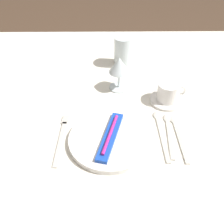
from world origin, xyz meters
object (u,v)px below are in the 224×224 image
toothbrush_package (112,136)px  coffee_cup_left (170,91)px  drink_tumbler (124,51)px  spoon_dessert (170,130)px  spoon_tea (179,132)px  spoon_soup (161,129)px  wine_glass_left (120,67)px  fork_outer (62,137)px  dinner_plate (112,140)px

toothbrush_package → coffee_cup_left: bearing=44.7°
toothbrush_package → drink_tumbler: 0.46m
spoon_dessert → spoon_tea: same height
spoon_soup → spoon_tea: 0.06m
wine_glass_left → coffee_cup_left: bearing=-23.8°
spoon_soup → spoon_dessert: bearing=-5.7°
toothbrush_package → spoon_dessert: toothbrush_package is taller
toothbrush_package → fork_outer: bearing=173.4°
spoon_tea → wine_glass_left: bearing=127.5°
fork_outer → spoon_tea: bearing=3.1°
dinner_plate → drink_tumbler: (0.05, 0.45, 0.05)m
coffee_cup_left → wine_glass_left: bearing=156.2°
fork_outer → spoon_dessert: spoon_dessert is taller
spoon_tea → coffee_cup_left: size_ratio=2.06×
dinner_plate → spoon_soup: (0.16, 0.05, -0.01)m
spoon_tea → toothbrush_package: bearing=-169.9°
spoon_soup → spoon_tea: same height
spoon_tea → dinner_plate: bearing=-169.9°
coffee_cup_left → spoon_soup: bearing=-106.4°
spoon_dessert → wine_glass_left: 0.30m
toothbrush_package → spoon_dessert: bearing=14.8°
spoon_soup → dinner_plate: bearing=-162.0°
coffee_cup_left → wine_glass_left: wine_glass_left is taller
toothbrush_package → wine_glass_left: size_ratio=1.56×
toothbrush_package → spoon_dessert: size_ratio=1.03×
fork_outer → spoon_dessert: (0.35, 0.03, 0.00)m
drink_tumbler → spoon_soup: bearing=-74.6°
spoon_soup → spoon_dessert: 0.03m
spoon_tea → drink_tumbler: bearing=111.8°
drink_tumbler → wine_glass_left: bearing=-97.1°
dinner_plate → toothbrush_package: 0.02m
spoon_soup → spoon_dessert: (0.03, -0.00, 0.00)m
fork_outer → wine_glass_left: bearing=54.1°
spoon_tea → drink_tumbler: size_ratio=1.69×
spoon_dessert → dinner_plate: bearing=-165.2°
fork_outer → drink_tumbler: (0.21, 0.43, 0.06)m
dinner_plate → coffee_cup_left: (0.21, 0.20, 0.04)m
toothbrush_package → wine_glass_left: wine_glass_left is taller
spoon_dessert → coffee_cup_left: coffee_cup_left is taller
wine_glass_left → spoon_tea: bearing=-52.5°
coffee_cup_left → spoon_tea: bearing=-86.4°
wine_glass_left → fork_outer: bearing=-125.9°
fork_outer → wine_glass_left: (0.19, 0.26, 0.09)m
dinner_plate → spoon_tea: dinner_plate is taller
spoon_tea → coffee_cup_left: bearing=93.6°
coffee_cup_left → wine_glass_left: (-0.18, 0.08, 0.05)m
fork_outer → coffee_cup_left: bearing=26.9°
spoon_dessert → drink_tumbler: bearing=108.9°
dinner_plate → fork_outer: bearing=173.4°
dinner_plate → coffee_cup_left: bearing=44.7°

